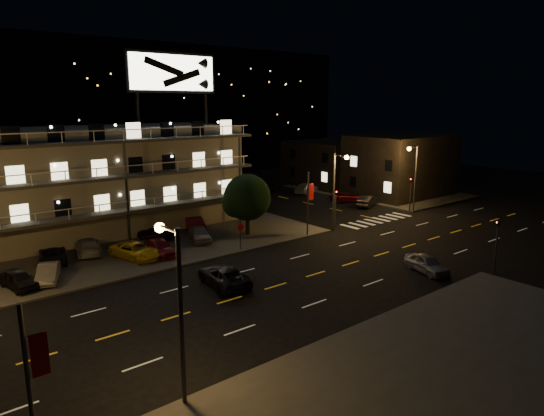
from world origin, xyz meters
TOP-DOWN VIEW (x-y plane):
  - ground at (0.00, 0.00)m, footprint 140.00×140.00m
  - curb_nw at (-14.00, 20.00)m, footprint 44.00×24.00m
  - curb_ne at (30.00, 20.00)m, footprint 16.00×24.00m
  - motel at (-9.94, 23.88)m, footprint 28.00×13.80m
  - side_bldg_front at (29.99, 16.00)m, footprint 14.06×10.00m
  - side_bldg_back at (29.99, 28.00)m, footprint 14.06×12.00m
  - hill_backdrop at (-5.94, 68.78)m, footprint 120.00×25.00m
  - streetlight_nc at (8.50, 7.94)m, footprint 0.44×1.92m
  - streetlight_ne at (22.14, 8.30)m, footprint 1.92×0.44m
  - streetlight_s at (-18.00, -7.94)m, footprint 0.44×1.92m
  - signal_nw at (9.00, 8.50)m, footprint 0.20×0.27m
  - signal_sw at (9.00, -8.50)m, footprint 0.20×0.27m
  - signal_ne at (22.00, 8.50)m, footprint 0.27×0.20m
  - banner_south at (-23.91, -8.40)m, footprint 0.83×0.16m
  - banner_north at (5.09, 8.40)m, footprint 0.83×0.16m
  - stop_sign at (-3.00, 8.57)m, footprint 0.91×0.11m
  - tree at (0.47, 12.31)m, footprint 4.79×4.61m
  - lot_car_0 at (-20.52, 10.86)m, footprint 2.30×4.08m
  - lot_car_1 at (-18.53, 10.93)m, footprint 2.68×4.10m
  - lot_car_2 at (-11.33, 11.97)m, footprint 3.45×5.25m
  - lot_car_3 at (-9.26, 11.64)m, footprint 2.05×4.42m
  - lot_car_4 at (-4.44, 13.18)m, footprint 2.85×4.36m
  - lot_car_6 at (-17.00, 15.34)m, footprint 3.03×4.79m
  - lot_car_7 at (-13.98, 15.81)m, footprint 3.05×5.11m
  - lot_car_8 at (-7.46, 16.28)m, footprint 2.88×4.06m
  - lot_car_9 at (-2.78, 17.17)m, footprint 2.55×4.41m
  - side_car_0 at (20.49, 13.79)m, footprint 4.79×3.24m
  - side_car_1 at (20.95, 17.62)m, footprint 4.87×3.59m
  - side_car_2 at (20.87, 25.55)m, footprint 5.43×3.72m
  - side_car_3 at (17.56, 30.15)m, footprint 4.15×2.10m
  - road_car_east at (5.04, -5.10)m, footprint 2.66×4.28m
  - road_car_west at (-8.81, 2.49)m, footprint 3.19×5.54m

SIDE VIEW (x-z plane):
  - ground at x=0.00m, z-range 0.00..0.00m
  - curb_nw at x=-14.00m, z-range 0.00..0.15m
  - curb_ne at x=30.00m, z-range 0.00..0.15m
  - side_car_1 at x=20.95m, z-range 0.00..1.23m
  - side_car_3 at x=17.56m, z-range 0.00..1.36m
  - road_car_east at x=5.04m, z-range 0.00..1.36m
  - road_car_west at x=-8.81m, z-range 0.00..1.45m
  - side_car_2 at x=20.87m, z-range 0.00..1.46m
  - side_car_0 at x=20.49m, z-range 0.00..1.49m
  - lot_car_6 at x=-17.00m, z-range 0.15..1.38m
  - lot_car_3 at x=-9.26m, z-range 0.15..1.40m
  - lot_car_1 at x=-18.53m, z-range 0.15..1.43m
  - lot_car_8 at x=-7.46m, z-range 0.15..1.43m
  - lot_car_0 at x=-20.52m, z-range 0.15..1.46m
  - lot_car_2 at x=-11.33m, z-range 0.15..1.49m
  - lot_car_9 at x=-2.78m, z-range 0.15..1.52m
  - lot_car_4 at x=-4.44m, z-range 0.15..1.53m
  - lot_car_7 at x=-13.98m, z-range 0.15..1.54m
  - stop_sign at x=-3.00m, z-range 0.41..3.01m
  - signal_nw at x=9.00m, z-range 0.27..4.87m
  - signal_sw at x=9.00m, z-range 0.27..4.87m
  - signal_ne at x=22.00m, z-range 0.27..4.87m
  - banner_south at x=-23.91m, z-range 0.23..6.63m
  - banner_north at x=5.09m, z-range 0.23..6.63m
  - side_bldg_back at x=29.99m, z-range 0.00..7.00m
  - tree at x=0.47m, z-range 0.72..6.75m
  - side_bldg_front at x=29.99m, z-range 0.00..8.50m
  - streetlight_nc at x=8.50m, z-range 0.96..8.96m
  - streetlight_ne at x=22.14m, z-range 0.96..8.96m
  - streetlight_s at x=-18.00m, z-range 0.96..8.96m
  - motel at x=-9.94m, z-range -3.71..14.39m
  - hill_backdrop at x=-5.94m, z-range -0.45..23.55m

